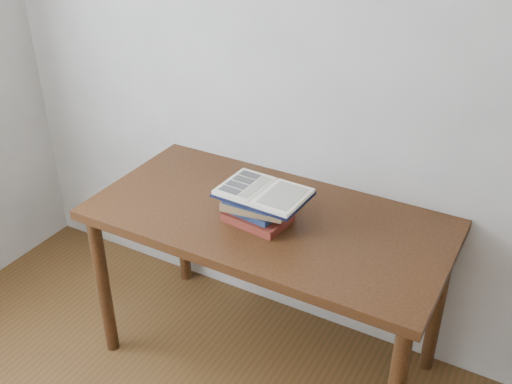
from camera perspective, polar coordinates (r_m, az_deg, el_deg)
The scene contains 3 objects.
desk at distance 2.49m, azimuth 1.15°, elevation -4.13°, with size 1.47×0.73×0.79m.
book_stack at distance 2.37m, azimuth 0.07°, elevation -1.49°, with size 0.28×0.22×0.13m.
open_book at distance 2.32m, azimuth 0.72°, elevation -0.05°, with size 0.35×0.25×0.03m.
Camera 1 is at (0.85, -0.44, 2.10)m, focal length 42.00 mm.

